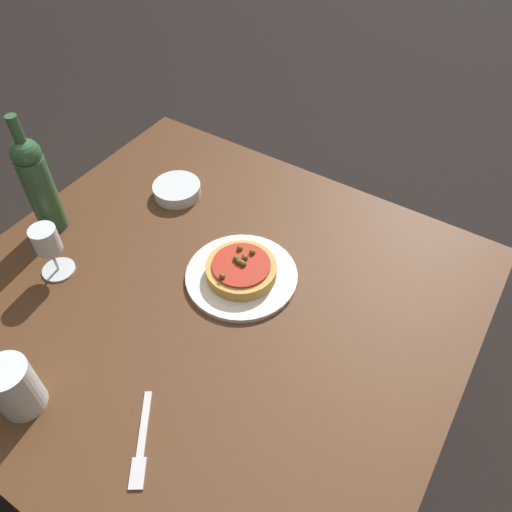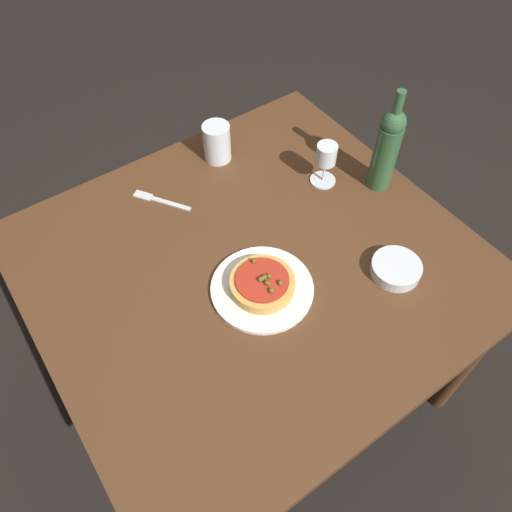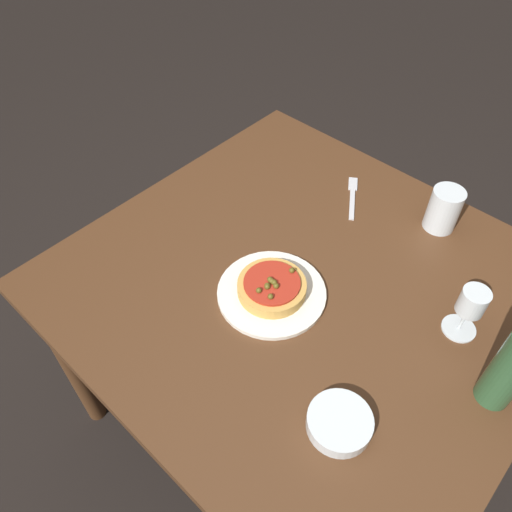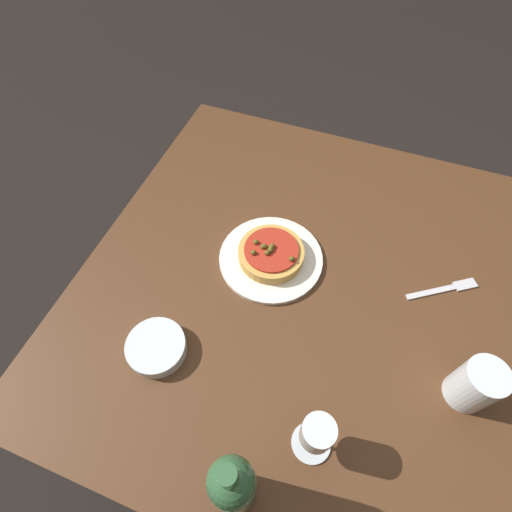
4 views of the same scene
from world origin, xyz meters
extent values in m
plane|color=black|center=(0.00, 0.00, 0.00)|extent=(14.00, 14.00, 0.00)
cube|color=#4C2D19|center=(0.00, 0.00, 0.74)|extent=(1.14, 1.08, 0.03)
cylinder|color=#4C2D19|center=(0.51, 0.48, 0.36)|extent=(0.06, 0.06, 0.72)
cylinder|color=#4C2D19|center=(-0.51, 0.48, 0.36)|extent=(0.06, 0.06, 0.72)
cylinder|color=white|center=(0.03, 0.09, 0.76)|extent=(0.27, 0.27, 0.01)
cylinder|color=gold|center=(0.03, 0.09, 0.78)|extent=(0.17, 0.17, 0.03)
cylinder|color=#A82819|center=(0.03, 0.09, 0.80)|extent=(0.14, 0.14, 0.01)
sphere|color=brown|center=(0.02, 0.03, 0.81)|extent=(0.01, 0.01, 0.01)
sphere|color=brown|center=(0.03, 0.09, 0.81)|extent=(0.01, 0.01, 0.01)
sphere|color=brown|center=(0.03, 0.11, 0.81)|extent=(0.01, 0.01, 0.01)
sphere|color=brown|center=(0.04, 0.13, 0.81)|extent=(0.01, 0.01, 0.01)
sphere|color=brown|center=(0.03, 0.09, 0.81)|extent=(0.01, 0.01, 0.01)
sphere|color=brown|center=(0.01, 0.13, 0.81)|extent=(0.01, 0.01, 0.01)
sphere|color=brown|center=(0.02, 0.10, 0.81)|extent=(0.01, 0.01, 0.01)
sphere|color=brown|center=(0.04, 0.09, 0.81)|extent=(0.01, 0.01, 0.01)
sphere|color=brown|center=(0.03, 0.11, 0.81)|extent=(0.01, 0.01, 0.01)
cylinder|color=silver|center=(-0.35, -0.13, 0.76)|extent=(0.08, 0.08, 0.00)
cylinder|color=silver|center=(-0.35, -0.13, 0.79)|extent=(0.01, 0.01, 0.07)
cylinder|color=silver|center=(-0.35, -0.13, 0.86)|extent=(0.06, 0.06, 0.06)
cylinder|color=#2D5633|center=(-0.48, -0.02, 0.86)|extent=(0.07, 0.07, 0.21)
sphere|color=#2D5633|center=(-0.48, -0.02, 0.98)|extent=(0.07, 0.07, 0.07)
cylinder|color=#2D5633|center=(-0.48, -0.02, 1.04)|extent=(0.03, 0.03, 0.08)
cylinder|color=silver|center=(-0.14, -0.40, 0.81)|extent=(0.09, 0.09, 0.12)
cylinder|color=silver|center=(-0.29, 0.25, 0.77)|extent=(0.13, 0.13, 0.03)
cube|color=silver|center=(0.08, -0.31, 0.76)|extent=(0.08, 0.11, 0.00)
cube|color=silver|center=(0.13, -0.39, 0.76)|extent=(0.05, 0.06, 0.00)
camera|label=1|loc=(0.48, -0.54, 1.66)|focal=35.00mm
camera|label=2|loc=(0.46, 0.66, 1.83)|focal=35.00mm
camera|label=3|loc=(-0.45, 0.67, 1.72)|focal=35.00mm
camera|label=4|loc=(-0.51, -0.07, 1.61)|focal=28.00mm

